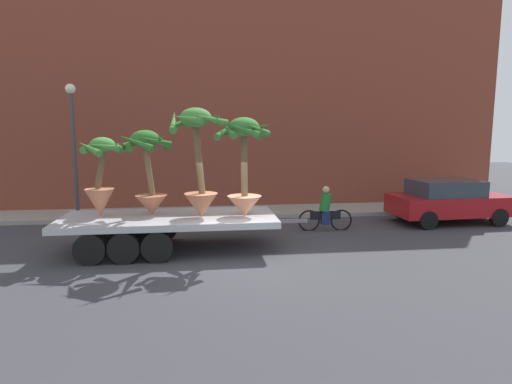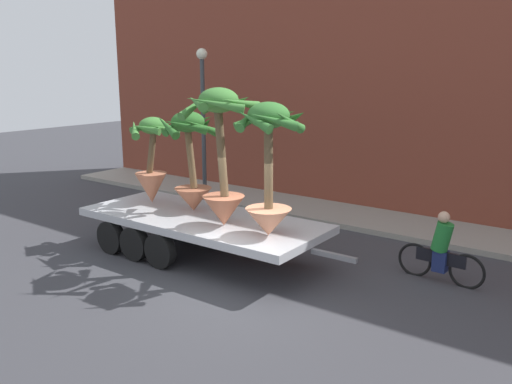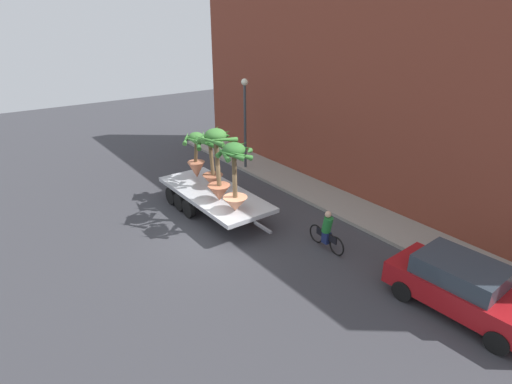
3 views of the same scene
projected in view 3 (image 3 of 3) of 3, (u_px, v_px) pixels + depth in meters
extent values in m
plane|color=#38383D|center=(216.00, 237.00, 15.85)|extent=(60.00, 60.00, 0.00)
cube|color=gray|center=(327.00, 197.00, 19.13)|extent=(24.00, 2.20, 0.15)
cube|color=brown|center=(362.00, 93.00, 18.18)|extent=(24.00, 1.20, 9.54)
cube|color=#B7BABF|center=(214.00, 193.00, 17.54)|extent=(5.96, 2.45, 0.18)
cylinder|color=black|center=(214.00, 185.00, 19.75)|extent=(0.80, 0.22, 0.80)
cylinder|color=black|center=(171.00, 196.00, 18.52)|extent=(0.80, 0.22, 0.80)
cylinder|color=black|center=(223.00, 190.00, 19.14)|extent=(0.80, 0.22, 0.80)
cylinder|color=black|center=(180.00, 202.00, 17.91)|extent=(0.80, 0.22, 0.80)
cylinder|color=black|center=(233.00, 196.00, 18.53)|extent=(0.80, 0.22, 0.80)
cylinder|color=black|center=(189.00, 209.00, 17.29)|extent=(0.80, 0.22, 0.80)
cube|color=slate|center=(263.00, 227.00, 15.04)|extent=(1.00, 0.11, 0.10)
cone|color=#B26647|center=(213.00, 181.00, 17.91)|extent=(0.90, 0.90, 0.56)
cylinder|color=brown|center=(211.00, 157.00, 17.52)|extent=(0.34, 0.17, 1.59)
ellipsoid|color=#2D6B28|center=(210.00, 139.00, 17.25)|extent=(0.79, 0.79, 0.49)
cone|color=#2D6B28|center=(214.00, 144.00, 16.87)|extent=(0.39, 1.00, 0.54)
cone|color=#2D6B28|center=(220.00, 141.00, 17.30)|extent=(0.84, 0.66, 0.52)
cone|color=#2D6B28|center=(216.00, 138.00, 17.67)|extent=(0.98, 0.62, 0.50)
cone|color=#2D6B28|center=(205.00, 139.00, 17.56)|extent=(0.27, 0.83, 0.52)
cone|color=#2D6B28|center=(197.00, 142.00, 17.15)|extent=(1.08, 0.58, 0.55)
cone|color=#2D6B28|center=(206.00, 143.00, 16.84)|extent=(0.91, 0.77, 0.42)
cone|color=#B26647|center=(219.00, 193.00, 16.56)|extent=(0.92, 0.92, 0.67)
cylinder|color=brown|center=(217.00, 161.00, 16.05)|extent=(0.35, 0.18, 2.06)
ellipsoid|color=#428438|center=(216.00, 135.00, 15.68)|extent=(0.85, 0.85, 0.53)
cone|color=#428438|center=(224.00, 140.00, 15.26)|extent=(0.21, 1.20, 0.39)
cone|color=#428438|center=(227.00, 136.00, 15.82)|extent=(0.96, 0.52, 0.45)
cone|color=#428438|center=(221.00, 134.00, 16.11)|extent=(0.88, 0.68, 0.53)
cone|color=#428438|center=(208.00, 134.00, 16.14)|extent=(0.21, 1.14, 0.69)
cone|color=#428438|center=(203.00, 136.00, 15.66)|extent=(0.95, 0.69, 0.35)
cone|color=#428438|center=(209.00, 140.00, 15.19)|extent=(1.10, 0.83, 0.42)
cone|color=tan|center=(235.00, 204.00, 15.68)|extent=(0.96, 0.96, 0.58)
cylinder|color=brown|center=(235.00, 174.00, 15.19)|extent=(0.20, 0.18, 1.90)
ellipsoid|color=#387A33|center=(234.00, 150.00, 14.82)|extent=(0.84, 0.84, 0.53)
cone|color=#387A33|center=(241.00, 155.00, 14.50)|extent=(0.21, 0.96, 0.57)
cone|color=#387A33|center=(249.00, 151.00, 14.81)|extent=(0.99, 0.88, 0.46)
cone|color=#387A33|center=(241.00, 148.00, 15.15)|extent=(0.90, 0.43, 0.41)
cone|color=#387A33|center=(234.00, 147.00, 15.35)|extent=(0.77, 1.02, 0.58)
cone|color=#387A33|center=(225.00, 149.00, 15.10)|extent=(0.45, 0.93, 0.50)
cone|color=#387A33|center=(223.00, 153.00, 14.65)|extent=(0.90, 0.29, 0.49)
cone|color=#387A33|center=(232.00, 155.00, 14.42)|extent=(0.81, 0.83, 0.45)
cone|color=#C17251|center=(197.00, 170.00, 18.88)|extent=(0.80, 0.80, 0.77)
cylinder|color=brown|center=(196.00, 150.00, 18.43)|extent=(0.40, 0.16, 1.22)
ellipsoid|color=#428438|center=(196.00, 137.00, 18.13)|extent=(0.68, 0.68, 0.42)
cone|color=#428438|center=(201.00, 140.00, 17.83)|extent=(0.21, 0.89, 0.43)
cone|color=#428438|center=(204.00, 138.00, 18.16)|extent=(0.73, 0.59, 0.32)
cone|color=#428438|center=(201.00, 136.00, 18.44)|extent=(0.78, 0.49, 0.38)
cone|color=#428438|center=(193.00, 136.00, 18.46)|extent=(0.33, 0.81, 0.38)
cone|color=#428438|center=(186.00, 138.00, 18.17)|extent=(0.83, 0.72, 0.48)
cone|color=#428438|center=(191.00, 140.00, 17.86)|extent=(0.78, 0.46, 0.32)
torus|color=black|center=(337.00, 246.00, 14.59)|extent=(0.74, 0.10, 0.74)
torus|color=black|center=(316.00, 234.00, 15.43)|extent=(0.74, 0.10, 0.74)
cube|color=black|center=(326.00, 235.00, 14.94)|extent=(1.04, 0.11, 0.28)
cylinder|color=#1E702D|center=(327.00, 225.00, 14.76)|extent=(0.46, 0.36, 0.65)
sphere|color=tan|center=(328.00, 214.00, 14.59)|extent=(0.24, 0.24, 0.24)
cube|color=navy|center=(326.00, 237.00, 14.97)|extent=(0.29, 0.25, 0.44)
cube|color=maroon|center=(464.00, 292.00, 11.66)|extent=(4.26, 2.07, 0.70)
cube|color=#2D3842|center=(461.00, 270.00, 11.56)|extent=(2.37, 1.80, 0.56)
cylinder|color=black|center=(497.00, 342.00, 10.32)|extent=(0.65, 0.23, 0.64)
cylinder|color=black|center=(433.00, 270.00, 13.28)|extent=(0.65, 0.23, 0.64)
cylinder|color=black|center=(403.00, 291.00, 12.25)|extent=(0.65, 0.23, 0.64)
cylinder|color=#383D42|center=(245.00, 128.00, 21.90)|extent=(0.14, 0.14, 4.50)
sphere|color=#EAEACC|center=(245.00, 82.00, 20.94)|extent=(0.36, 0.36, 0.36)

